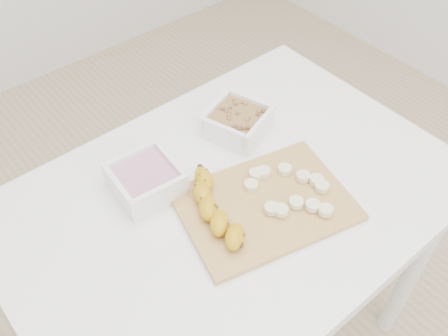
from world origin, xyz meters
TOP-DOWN VIEW (x-y plane):
  - table at (0.00, 0.00)m, footprint 1.00×0.70m
  - bowl_yogurt at (-0.14, 0.13)m, footprint 0.15×0.15m
  - bowl_granola at (0.14, 0.15)m, footprint 0.17×0.17m
  - cutting_board at (0.03, -0.07)m, footprint 0.40×0.33m
  - banana at (-0.07, -0.03)m, footprint 0.16×0.22m
  - banana_slices at (0.09, -0.08)m, footprint 0.16×0.20m

SIDE VIEW (x-z plane):
  - table at x=0.00m, z-range 0.28..1.03m
  - cutting_board at x=0.03m, z-range 0.75..0.76m
  - banana_slices at x=0.09m, z-range 0.76..0.78m
  - bowl_granola at x=0.14m, z-range 0.75..0.81m
  - bowl_yogurt at x=-0.14m, z-range 0.75..0.82m
  - banana at x=-0.07m, z-range 0.77..0.80m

